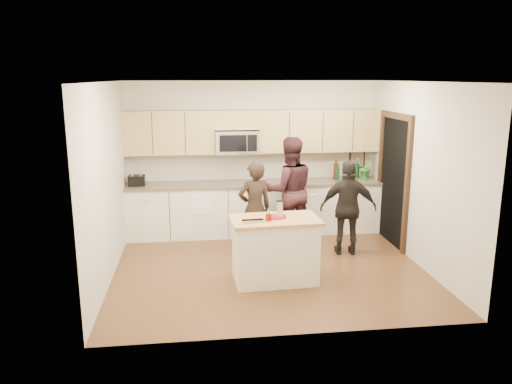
{
  "coord_description": "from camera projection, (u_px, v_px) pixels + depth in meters",
  "views": [
    {
      "loc": [
        -1.05,
        -6.89,
        2.77
      ],
      "look_at": [
        -0.15,
        0.35,
        1.07
      ],
      "focal_mm": 35.0,
      "sensor_mm": 36.0,
      "label": 1
    }
  ],
  "objects": [
    {
      "name": "floor",
      "position": [
        269.0,
        267.0,
        7.42
      ],
      "size": [
        4.5,
        4.5,
        0.0
      ],
      "primitive_type": "plane",
      "color": "brown",
      "rests_on": "ground"
    },
    {
      "name": "woman_right",
      "position": [
        348.0,
        208.0,
        7.83
      ],
      "size": [
        0.93,
        0.52,
        1.51
      ],
      "primitive_type": "imported",
      "rotation": [
        0.0,
        0.0,
        2.96
      ],
      "color": "black",
      "rests_on": "ground"
    },
    {
      "name": "box_grater",
      "position": [
        280.0,
        208.0,
        6.73
      ],
      "size": [
        0.09,
        0.06,
        0.23
      ],
      "color": "silver",
      "rests_on": "red_plate"
    },
    {
      "name": "drink_glass",
      "position": [
        268.0,
        217.0,
        6.62
      ],
      "size": [
        0.08,
        0.08,
        0.09
      ],
      "primitive_type": "cylinder",
      "color": "maroon",
      "rests_on": "island"
    },
    {
      "name": "bottle_cluster",
      "position": [
        348.0,
        170.0,
        9.07
      ],
      "size": [
        0.5,
        0.24,
        0.37
      ],
      "color": "black",
      "rests_on": "back_cabinetry"
    },
    {
      "name": "tongs",
      "position": [
        253.0,
        220.0,
        6.57
      ],
      "size": [
        0.29,
        0.04,
        0.02
      ],
      "primitive_type": "cube",
      "rotation": [
        0.0,
        0.0,
        0.05
      ],
      "color": "black",
      "rests_on": "cutting_board"
    },
    {
      "name": "back_cabinetry",
      "position": [
        255.0,
        208.0,
        8.94
      ],
      "size": [
        4.5,
        0.66,
        0.94
      ],
      "color": "silver",
      "rests_on": "ground"
    },
    {
      "name": "woman_center",
      "position": [
        289.0,
        191.0,
        8.37
      ],
      "size": [
        0.91,
        0.73,
        1.8
      ],
      "primitive_type": "imported",
      "rotation": [
        0.0,
        0.0,
        3.19
      ],
      "color": "#30181C",
      "rests_on": "ground"
    },
    {
      "name": "woman_left",
      "position": [
        255.0,
        208.0,
        7.84
      ],
      "size": [
        0.61,
        0.47,
        1.49
      ],
      "primitive_type": "imported",
      "rotation": [
        0.0,
        0.0,
        3.38
      ],
      "color": "black",
      "rests_on": "ground"
    },
    {
      "name": "doorway",
      "position": [
        394.0,
        176.0,
        8.29
      ],
      "size": [
        0.06,
        1.25,
        2.2
      ],
      "color": "black",
      "rests_on": "ground"
    },
    {
      "name": "microwave",
      "position": [
        237.0,
        142.0,
        8.74
      ],
      "size": [
        0.76,
        0.41,
        0.4
      ],
      "color": "silver",
      "rests_on": "ground"
    },
    {
      "name": "dish_towel",
      "position": [
        202.0,
        194.0,
        8.57
      ],
      "size": [
        0.34,
        0.6,
        0.48
      ],
      "color": "white",
      "rests_on": "ground"
    },
    {
      "name": "orchid",
      "position": [
        366.0,
        167.0,
        9.06
      ],
      "size": [
        0.32,
        0.31,
        0.45
      ],
      "primitive_type": "imported",
      "rotation": [
        0.0,
        0.0,
        0.65
      ],
      "color": "#367F32",
      "rests_on": "back_cabinetry"
    },
    {
      "name": "framed_picture",
      "position": [
        357.0,
        158.0,
        9.28
      ],
      "size": [
        0.3,
        0.03,
        0.38
      ],
      "color": "black",
      "rests_on": "ground"
    },
    {
      "name": "knife",
      "position": [
        248.0,
        222.0,
        6.49
      ],
      "size": [
        0.18,
        0.03,
        0.01
      ],
      "primitive_type": "cube",
      "rotation": [
        0.0,
        0.0,
        0.05
      ],
      "color": "silver",
      "rests_on": "cutting_board"
    },
    {
      "name": "red_plate",
      "position": [
        277.0,
        217.0,
        6.79
      ],
      "size": [
        0.27,
        0.27,
        0.02
      ],
      "primitive_type": "cylinder",
      "color": "maroon",
      "rests_on": "island"
    },
    {
      "name": "island",
      "position": [
        275.0,
        250.0,
        6.83
      ],
      "size": [
        1.23,
        0.76,
        0.9
      ],
      "rotation": [
        0.0,
        0.0,
        0.05
      ],
      "color": "silver",
      "rests_on": "ground"
    },
    {
      "name": "cutting_board",
      "position": [
        254.0,
        220.0,
        6.63
      ],
      "size": [
        0.28,
        0.2,
        0.02
      ],
      "primitive_type": "cube",
      "rotation": [
        0.0,
        0.0,
        0.05
      ],
      "color": "tan",
      "rests_on": "island"
    },
    {
      "name": "upper_cabinetry",
      "position": [
        256.0,
        130.0,
        8.78
      ],
      "size": [
        4.5,
        0.33,
        0.75
      ],
      "color": "tan",
      "rests_on": "ground"
    },
    {
      "name": "room_shell",
      "position": [
        270.0,
        152.0,
        7.03
      ],
      "size": [
        4.52,
        4.02,
        2.71
      ],
      "color": "beige",
      "rests_on": "ground"
    },
    {
      "name": "toaster",
      "position": [
        137.0,
        181.0,
        8.55
      ],
      "size": [
        0.28,
        0.21,
        0.18
      ],
      "color": "black",
      "rests_on": "back_cabinetry"
    }
  ]
}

